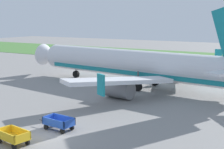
% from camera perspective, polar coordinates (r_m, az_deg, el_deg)
% --- Properties ---
extents(ground_plane, '(220.00, 220.00, 0.00)m').
position_cam_1_polar(ground_plane, '(26.59, -11.21, -10.45)').
color(ground_plane, gray).
extents(grass_strip, '(220.00, 28.00, 0.06)m').
position_cam_1_polar(grass_strip, '(77.18, 18.06, 2.57)').
color(grass_strip, '#477A38').
rests_on(grass_strip, ground).
extents(airplane, '(37.66, 30.31, 11.34)m').
position_cam_1_polar(airplane, '(43.44, 4.62, 1.75)').
color(airplane, silver).
rests_on(airplane, ground).
extents(baggage_cart_nearest, '(3.62, 1.76, 1.07)m').
position_cam_1_polar(baggage_cart_nearest, '(25.20, -17.18, -10.41)').
color(baggage_cart_nearest, gold).
rests_on(baggage_cart_nearest, ground).
extents(baggage_cart_second_in_row, '(3.59, 1.57, 1.07)m').
position_cam_1_polar(baggage_cart_second_in_row, '(27.41, -9.45, -8.43)').
color(baggage_cart_second_in_row, '#234CB2').
rests_on(baggage_cart_second_in_row, ground).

